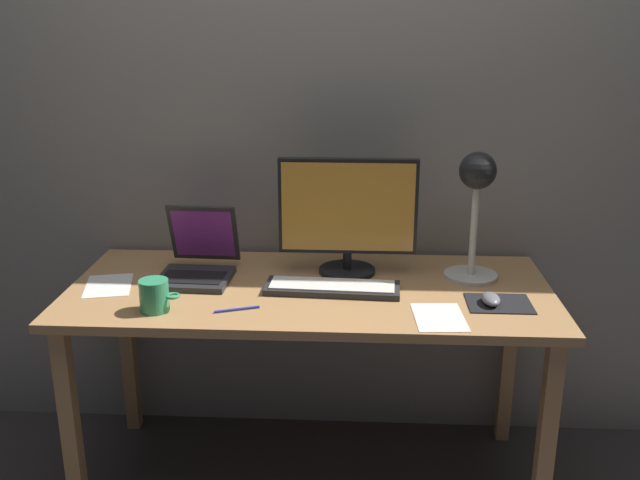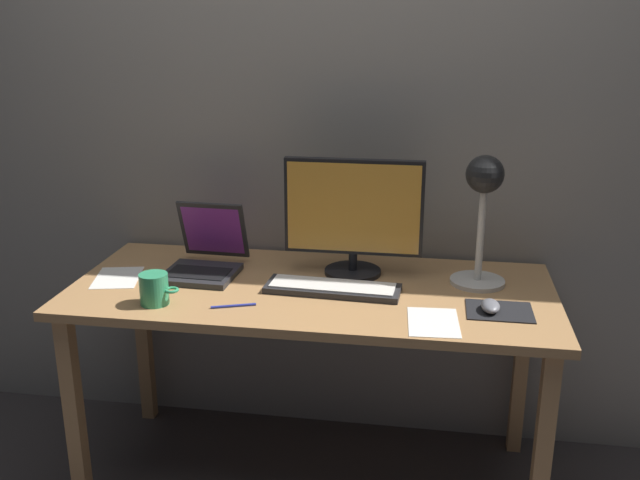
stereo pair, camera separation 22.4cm
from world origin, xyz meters
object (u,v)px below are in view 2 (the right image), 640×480
at_px(mouse, 490,306).
at_px(coffee_mug, 155,289).
at_px(keyboard_main, 333,288).
at_px(pen, 233,306).
at_px(desk_lamp, 483,200).
at_px(monitor, 354,214).
at_px(laptop, 207,253).

distance_m(mouse, coffee_mug, 1.04).
distance_m(keyboard_main, pen, 0.34).
bearing_deg(keyboard_main, mouse, -10.28).
bearing_deg(coffee_mug, desk_lamp, 18.65).
height_order(monitor, laptop, monitor).
distance_m(keyboard_main, coffee_mug, 0.57).
bearing_deg(laptop, keyboard_main, -15.69).
bearing_deg(desk_lamp, coffee_mug, -161.35).
height_order(monitor, coffee_mug, monitor).
bearing_deg(pen, mouse, 6.30).
bearing_deg(mouse, pen, -173.70).
distance_m(keyboard_main, laptop, 0.49).
bearing_deg(laptop, coffee_mug, -101.46).
bearing_deg(mouse, coffee_mug, -174.44).
xyz_separation_m(coffee_mug, pen, (0.25, 0.01, -0.05)).
distance_m(laptop, coffee_mug, 0.33).
xyz_separation_m(laptop, mouse, (0.97, -0.22, -0.05)).
height_order(keyboard_main, pen, keyboard_main).
bearing_deg(pen, coffee_mug, -176.79).
relative_size(keyboard_main, coffee_mug, 3.58).
distance_m(keyboard_main, mouse, 0.51).
bearing_deg(desk_lamp, keyboard_main, -162.50).
xyz_separation_m(desk_lamp, pen, (-0.76, -0.32, -0.29)).
bearing_deg(laptop, monitor, 4.86).
bearing_deg(keyboard_main, desk_lamp, 17.50).
relative_size(laptop, mouse, 3.23).
bearing_deg(coffee_mug, laptop, 78.54).
xyz_separation_m(monitor, pen, (-0.33, -0.35, -0.21)).
relative_size(monitor, coffee_mug, 3.80).
bearing_deg(coffee_mug, monitor, 32.28).
height_order(keyboard_main, coffee_mug, coffee_mug).
bearing_deg(mouse, keyboard_main, 169.72).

